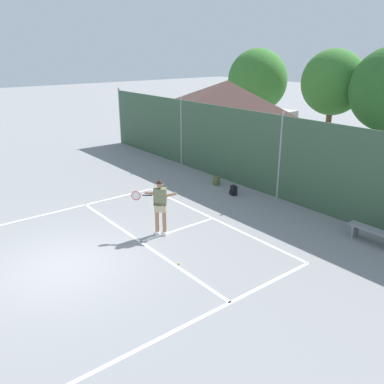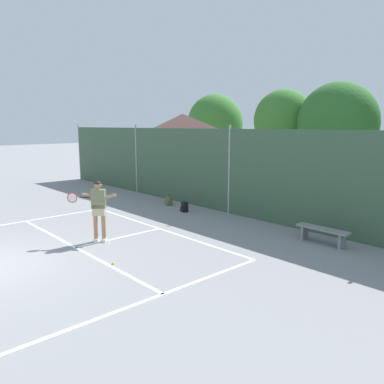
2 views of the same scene
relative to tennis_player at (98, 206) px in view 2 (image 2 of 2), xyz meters
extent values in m
cube|color=white|center=(0.07, 2.21, -1.11)|extent=(8.20, 0.10, 0.01)
cube|color=white|center=(4.17, -3.29, -1.11)|extent=(0.10, 11.00, 0.01)
cube|color=white|center=(0.07, -0.82, -1.11)|extent=(8.20, 0.10, 0.01)
cube|color=white|center=(0.07, 0.67, -1.11)|extent=(0.10, 2.97, 0.01)
cube|color=#38563D|center=(0.07, 5.71, 0.56)|extent=(26.00, 0.05, 3.34)
cylinder|color=#99999E|center=(-12.93, 5.71, 0.63)|extent=(0.09, 0.09, 3.49)
cylinder|color=#99999E|center=(-6.43, 5.71, 0.63)|extent=(0.09, 0.09, 3.49)
cylinder|color=#99999E|center=(0.07, 5.71, 0.63)|extent=(0.09, 0.09, 3.49)
cube|color=beige|center=(-6.78, 9.19, 0.21)|extent=(6.73, 4.21, 2.64)
pyramid|color=#513833|center=(-6.78, 9.19, 2.27)|extent=(7.27, 4.54, 1.48)
cylinder|color=brown|center=(-11.12, 16.30, -0.30)|extent=(0.36, 0.36, 1.63)
ellipsoid|color=#38752D|center=(-11.12, 16.30, 2.46)|extent=(4.57, 4.11, 4.57)
cylinder|color=brown|center=(-4.77, 16.30, -0.07)|extent=(0.36, 0.36, 2.08)
ellipsoid|color=#38752D|center=(-4.77, 16.30, 2.69)|extent=(4.04, 3.63, 4.04)
cylinder|color=brown|center=(-1.00, 16.30, -0.31)|extent=(0.36, 0.36, 1.60)
ellipsoid|color=#2D6628|center=(-1.00, 16.30, 2.51)|extent=(4.75, 4.27, 4.75)
cube|color=silver|center=(0.09, 0.10, -1.06)|extent=(0.27, 0.26, 0.10)
cube|color=silver|center=(-0.07, -0.08, -1.06)|extent=(0.27, 0.26, 0.10)
cylinder|color=#A37556|center=(0.09, 0.10, -0.60)|extent=(0.13, 0.13, 0.82)
cylinder|color=#A37556|center=(-0.07, -0.08, -0.60)|extent=(0.13, 0.13, 0.82)
cube|color=tan|center=(0.01, 0.01, -0.13)|extent=(0.42, 0.43, 0.32)
cube|color=#6B704C|center=(0.01, 0.01, 0.21)|extent=(0.45, 0.46, 0.56)
sphere|color=#A37556|center=(0.01, 0.01, 0.62)|extent=(0.22, 0.22, 0.22)
sphere|color=black|center=(0.01, 0.01, 0.64)|extent=(0.21, 0.21, 0.21)
cylinder|color=#A37556|center=(-0.11, -0.15, 0.31)|extent=(0.44, 0.47, 0.17)
cylinder|color=#A37556|center=(0.19, 0.22, 0.26)|extent=(0.41, 0.44, 0.22)
cylinder|color=black|center=(-0.22, -0.32, 0.26)|extent=(0.23, 0.25, 0.04)
torus|color=red|center=(-0.42, -0.61, 0.26)|extent=(0.22, 0.24, 0.30)
cylinder|color=silver|center=(-0.42, -0.61, 0.26)|extent=(0.18, 0.20, 0.26)
sphere|color=#CCE033|center=(1.95, -0.70, -1.08)|extent=(0.07, 0.07, 0.07)
cube|color=#566038|center=(-2.70, 4.86, -0.91)|extent=(0.28, 0.18, 0.40)
cube|color=#566038|center=(-2.71, 4.74, -0.99)|extent=(0.22, 0.06, 0.18)
torus|color=black|center=(-2.70, 4.86, -0.69)|extent=(0.09, 0.02, 0.09)
cube|color=black|center=(-1.25, 4.52, -0.91)|extent=(0.31, 0.23, 0.40)
cube|color=black|center=(-1.28, 4.40, -0.99)|extent=(0.23, 0.10, 0.18)
torus|color=black|center=(-1.25, 4.52, -0.69)|extent=(0.09, 0.03, 0.09)
cube|color=gray|center=(4.65, 4.80, -0.66)|extent=(1.60, 0.36, 0.06)
cube|color=gray|center=(4.05, 4.80, -0.89)|extent=(0.08, 0.32, 0.45)
cube|color=gray|center=(5.25, 4.80, -0.89)|extent=(0.08, 0.32, 0.45)
camera|label=1|loc=(9.99, -6.59, 4.61)|focal=37.49mm
camera|label=2|loc=(10.06, -5.34, 2.38)|focal=35.38mm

